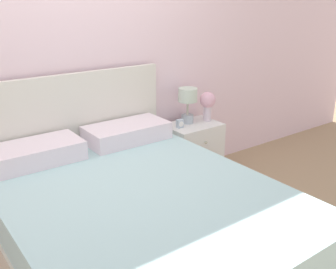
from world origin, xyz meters
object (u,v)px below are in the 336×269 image
flower_vase (208,103)px  bed (135,223)px  nightstand (192,152)px  table_lamp (188,100)px  alarm_clock (180,124)px

flower_vase → bed: bearing=-149.3°
nightstand → flower_vase: size_ratio=2.04×
bed → flower_vase: 1.60m
bed → table_lamp: bearing=37.0°
bed → table_lamp: 1.49m
flower_vase → alarm_clock: (-0.35, -0.02, -0.14)m
alarm_clock → flower_vase: bearing=2.9°
nightstand → alarm_clock: alarm_clock is taller
nightstand → table_lamp: table_lamp is taller
flower_vase → nightstand: bearing=-177.7°
nightstand → table_lamp: (-0.02, 0.06, 0.52)m
table_lamp → alarm_clock: 0.25m
bed → nightstand: size_ratio=3.65×
bed → nightstand: bed is taller
bed → alarm_clock: bed is taller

